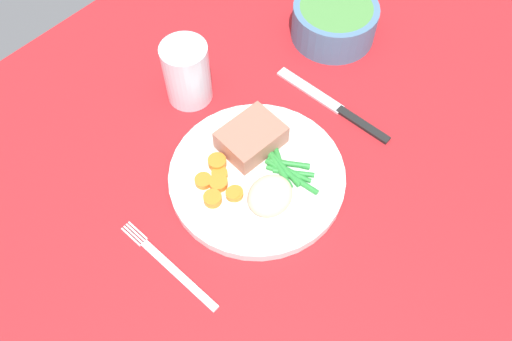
# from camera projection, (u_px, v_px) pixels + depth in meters

# --- Properties ---
(dining_table) EXTENTS (1.20, 0.90, 0.02)m
(dining_table) POSITION_uv_depth(u_px,v_px,m) (253.00, 180.00, 0.72)
(dining_table) COLOR red
(dining_table) RESTS_ON ground
(dinner_plate) EXTENTS (0.24, 0.24, 0.02)m
(dinner_plate) POSITION_uv_depth(u_px,v_px,m) (256.00, 177.00, 0.70)
(dinner_plate) COLOR white
(dinner_plate) RESTS_ON dining_table
(meat_portion) EXTENTS (0.09, 0.07, 0.03)m
(meat_portion) POSITION_uv_depth(u_px,v_px,m) (251.00, 138.00, 0.70)
(meat_portion) COLOR #A86B56
(meat_portion) RESTS_ON dinner_plate
(mashed_potatoes) EXTENTS (0.06, 0.05, 0.04)m
(mashed_potatoes) POSITION_uv_depth(u_px,v_px,m) (270.00, 196.00, 0.65)
(mashed_potatoes) COLOR beige
(mashed_potatoes) RESTS_ON dinner_plate
(carrot_slices) EXTENTS (0.07, 0.07, 0.01)m
(carrot_slices) POSITION_uv_depth(u_px,v_px,m) (219.00, 182.00, 0.68)
(carrot_slices) COLOR orange
(carrot_slices) RESTS_ON dinner_plate
(green_beans) EXTENTS (0.06, 0.11, 0.01)m
(green_beans) POSITION_uv_depth(u_px,v_px,m) (284.00, 167.00, 0.69)
(green_beans) COLOR #2D8C38
(green_beans) RESTS_ON dinner_plate
(fork) EXTENTS (0.01, 0.17, 0.00)m
(fork) POSITION_uv_depth(u_px,v_px,m) (169.00, 266.00, 0.64)
(fork) COLOR silver
(fork) RESTS_ON dining_table
(knife) EXTENTS (0.02, 0.21, 0.01)m
(knife) POSITION_uv_depth(u_px,v_px,m) (335.00, 106.00, 0.77)
(knife) COLOR black
(knife) RESTS_ON dining_table
(water_glass) EXTENTS (0.07, 0.07, 0.10)m
(water_glass) POSITION_uv_depth(u_px,v_px,m) (188.00, 76.00, 0.75)
(water_glass) COLOR silver
(water_glass) RESTS_ON dining_table
(salad_bowl) EXTENTS (0.14, 0.14, 0.06)m
(salad_bowl) POSITION_uv_depth(u_px,v_px,m) (334.00, 20.00, 0.82)
(salad_bowl) COLOR #4C7299
(salad_bowl) RESTS_ON dining_table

